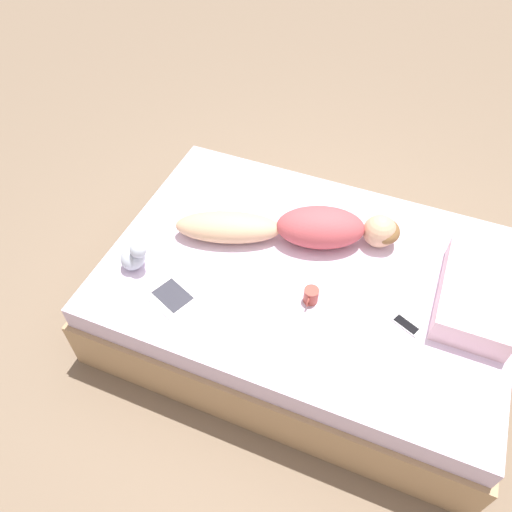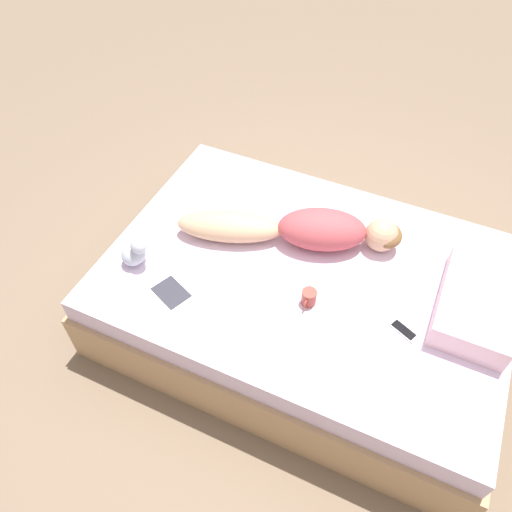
# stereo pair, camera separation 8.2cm
# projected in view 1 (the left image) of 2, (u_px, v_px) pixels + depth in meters

# --- Properties ---
(ground_plane) EXTENTS (12.00, 12.00, 0.00)m
(ground_plane) POSITION_uv_depth(u_px,v_px,m) (302.00, 319.00, 3.25)
(ground_plane) COLOR #7A6651
(bed) EXTENTS (1.62, 2.32, 0.52)m
(bed) POSITION_uv_depth(u_px,v_px,m) (304.00, 295.00, 3.05)
(bed) COLOR tan
(bed) RESTS_ON ground_plane
(person) EXTENTS (0.63, 1.32, 0.22)m
(person) POSITION_uv_depth(u_px,v_px,m) (299.00, 228.00, 2.93)
(person) COLOR tan
(person) RESTS_ON bed
(open_magazine) EXTENTS (0.51, 0.43, 0.01)m
(open_magazine) POSITION_uv_depth(u_px,v_px,m) (187.00, 285.00, 2.77)
(open_magazine) COLOR white
(open_magazine) RESTS_ON bed
(coffee_mug) EXTENTS (0.12, 0.08, 0.09)m
(coffee_mug) POSITION_uv_depth(u_px,v_px,m) (311.00, 295.00, 2.67)
(coffee_mug) COLOR #993D33
(coffee_mug) RESTS_ON bed
(cell_phone) EXTENTS (0.12, 0.17, 0.01)m
(cell_phone) POSITION_uv_depth(u_px,v_px,m) (406.00, 325.00, 2.59)
(cell_phone) COLOR silver
(cell_phone) RESTS_ON bed
(plush_toy) EXTENTS (0.15, 0.17, 0.20)m
(plush_toy) POSITION_uv_depth(u_px,v_px,m) (134.00, 256.00, 2.80)
(plush_toy) COLOR #B2BCCC
(plush_toy) RESTS_ON bed
(pillow) EXTENTS (0.65, 0.38, 0.15)m
(pillow) POSITION_uv_depth(u_px,v_px,m) (477.00, 294.00, 2.64)
(pillow) COLOR beige
(pillow) RESTS_ON bed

